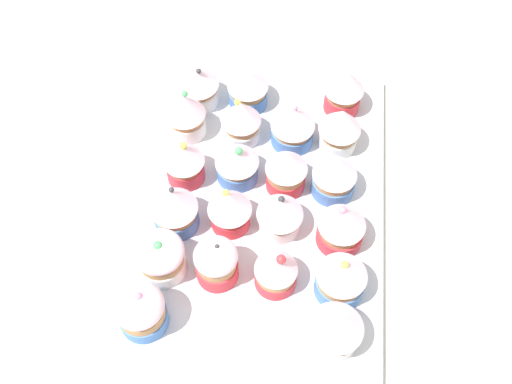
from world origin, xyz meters
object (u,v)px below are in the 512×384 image
object	(u,v)px
cupcake_2	(184,161)
cupcake_7	(241,120)
cupcake_5	(141,310)
cupcake_13	(280,214)
baking_tray	(256,206)
cupcake_17	(334,176)
cupcake_8	(237,162)
cupcake_10	(216,262)
cupcake_9	(230,209)
cupcake_1	(185,113)
cupcake_18	(342,226)
cupcake_11	(293,126)
cupcake_14	(276,270)
cupcake_15	(344,89)
cupcake_3	(174,208)
cupcake_0	(198,84)
cupcake_20	(336,328)
cupcake_19	(341,278)
cupcake_12	(286,170)
cupcake_6	(248,87)
cupcake_4	(160,257)
cupcake_16	(340,128)

from	to	relation	value
cupcake_2	cupcake_7	distance (cm)	10.40
cupcake_5	cupcake_13	size ratio (longest dim) A/B	1.07
baking_tray	cupcake_17	bearing A→B (deg)	108.69
cupcake_8	cupcake_10	world-z (taller)	cupcake_10
cupcake_9	cupcake_17	distance (cm)	14.77
cupcake_1	cupcake_18	xyz separation A→B (cm)	(15.43, 22.65, -0.39)
cupcake_10	cupcake_11	distance (cm)	23.41
baking_tray	cupcake_14	distance (cm)	12.35
cupcake_17	cupcake_13	bearing A→B (deg)	-45.02
cupcake_5	cupcake_8	distance (cm)	23.71
cupcake_15	baking_tray	bearing A→B (deg)	-30.55
cupcake_7	cupcake_17	size ratio (longest dim) A/B	1.11
cupcake_2	cupcake_8	size ratio (longest dim) A/B	1.08
cupcake_3	cupcake_0	bearing A→B (deg)	-178.70
cupcake_1	cupcake_8	xyz separation A→B (cm)	(7.06, 8.27, -0.70)
cupcake_7	cupcake_17	xyz separation A→B (cm)	(7.80, 13.50, -0.28)
cupcake_9	cupcake_10	xyz separation A→B (cm)	(7.57, -0.62, -0.21)
cupcake_1	cupcake_8	size ratio (longest dim) A/B	1.18
cupcake_5	cupcake_20	size ratio (longest dim) A/B	1.04
cupcake_3	cupcake_7	xyz separation A→B (cm)	(-15.31, 6.69, -0.01)
cupcake_3	cupcake_19	xyz separation A→B (cm)	(7.18, 21.63, -0.17)
baking_tray	cupcake_5	bearing A→B (deg)	-32.63
baking_tray	cupcake_5	xyz separation A→B (cm)	(17.98, -11.51, 4.06)
cupcake_3	cupcake_15	size ratio (longest dim) A/B	0.98
cupcake_2	cupcake_14	distance (cm)	19.96
cupcake_0	cupcake_10	size ratio (longest dim) A/B	1.04
cupcake_9	cupcake_20	world-z (taller)	cupcake_9
cupcake_1	cupcake_12	distance (cm)	16.88
cupcake_5	cupcake_11	size ratio (longest dim) A/B	1.03
cupcake_8	cupcake_9	distance (cm)	7.50
cupcake_8	cupcake_20	bearing A→B (deg)	33.14
cupcake_6	cupcake_13	distance (cm)	21.96
cupcake_2	cupcake_3	size ratio (longest dim) A/B	0.98
cupcake_9	cupcake_17	xyz separation A→B (cm)	(-6.74, 13.14, -0.21)
cupcake_4	cupcake_15	world-z (taller)	cupcake_15
cupcake_1	cupcake_6	world-z (taller)	cupcake_1
baking_tray	cupcake_16	distance (cm)	16.02
cupcake_1	cupcake_3	distance (cm)	15.37
cupcake_9	cupcake_19	size ratio (longest dim) A/B	0.98
cupcake_11	cupcake_15	world-z (taller)	cupcake_15
cupcake_1	cupcake_12	bearing A→B (deg)	62.63
cupcake_0	cupcake_11	bearing A→B (deg)	67.84
cupcake_4	cupcake_19	distance (cm)	22.19
cupcake_13	cupcake_19	world-z (taller)	cupcake_19
baking_tray	cupcake_18	size ratio (longest dim) A/B	6.42
cupcake_10	cupcake_17	size ratio (longest dim) A/B	1.03
cupcake_8	cupcake_16	world-z (taller)	cupcake_16
cupcake_12	cupcake_7	bearing A→B (deg)	-137.72
cupcake_2	cupcake_17	xyz separation A→B (cm)	(-0.11, 20.24, -0.23)
cupcake_9	cupcake_10	world-z (taller)	cupcake_9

